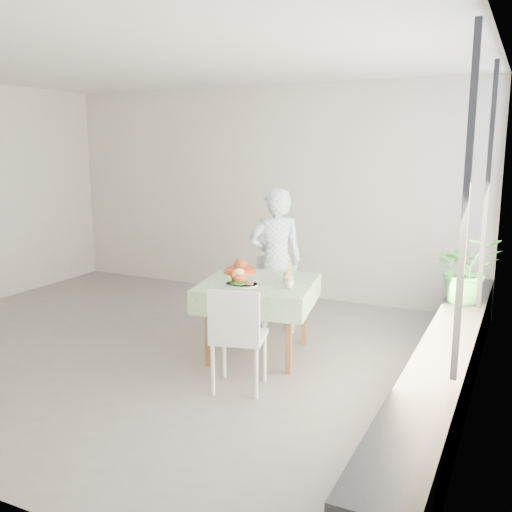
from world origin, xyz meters
The scene contains 15 objects.
floor centered at (0.00, 0.00, 0.00)m, with size 6.00×6.00×0.00m, color #615E5C.
ceiling centered at (0.00, 0.00, 2.80)m, with size 6.00×6.00×0.00m, color white.
wall_back centered at (0.00, 2.50, 1.40)m, with size 6.00×0.02×2.80m, color beige.
wall_right centered at (3.00, 0.00, 1.40)m, with size 0.02×5.00×2.80m, color beige.
window_pane centered at (2.97, 0.00, 1.65)m, with size 0.01×4.80×2.18m, color #D1E0F9.
window_ledge centered at (2.80, 0.00, 0.25)m, with size 0.40×4.80×0.50m, color black.
cafe_table centered at (1.02, 0.26, 0.46)m, with size 1.22×1.22×0.74m.
chair_far centered at (0.83, 1.10, 0.25)m, with size 0.52×0.52×0.80m.
chair_near centered at (1.21, -0.52, 0.28)m, with size 0.51×0.51×0.90m.
diner centered at (0.88, 0.98, 0.79)m, with size 0.58×0.38×1.58m, color #83B5D3.
main_dish centered at (0.93, 0.05, 0.79)m, with size 0.31×0.31×0.16m.
juice_cup_orange centered at (1.29, 0.33, 0.80)m, with size 0.09×0.09×0.26m.
juice_cup_lemonade centered at (1.37, 0.16, 0.80)m, with size 0.09×0.09×0.24m.
second_dish centered at (0.69, 0.50, 0.79)m, with size 0.31×0.31×0.15m.
potted_plant centered at (2.80, 1.26, 0.83)m, with size 0.60×0.52×0.67m, color #2A803C.
Camera 1 is at (3.30, -4.54, 2.03)m, focal length 40.00 mm.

